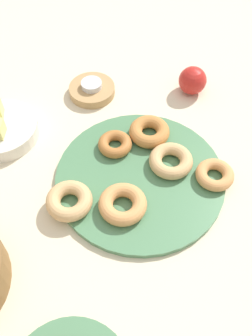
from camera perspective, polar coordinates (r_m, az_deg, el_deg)
The scene contains 12 objects.
ground_plane at distance 0.83m, azimuth 2.06°, elevation -1.70°, with size 2.40×2.40×0.00m, color beige.
donut_plate at distance 0.83m, azimuth 2.07°, elevation -1.45°, with size 0.36×0.36×0.01m, color #4C7F56.
donut_0 at distance 0.83m, azimuth 12.96°, elevation -0.98°, with size 0.08×0.08×0.02m, color tan.
donut_1 at distance 0.77m, azimuth -0.49°, elevation -5.35°, with size 0.10×0.10×0.03m, color tan.
donut_2 at distance 0.86m, azimuth -1.63°, elevation 3.54°, with size 0.08×0.08×0.02m, color #AD6B33.
donut_3 at distance 0.88m, azimuth 3.47°, elevation 5.38°, with size 0.09×0.09×0.03m, color #BC7A3D.
donut_4 at distance 0.78m, azimuth -8.37°, elevation -4.81°, with size 0.09×0.09×0.03m, color tan.
donut_5 at distance 0.83m, azimuth 6.64°, elevation 1.06°, with size 0.09×0.09×0.03m, color tan.
candle_holder at distance 1.01m, azimuth -5.03°, elevation 11.36°, with size 0.12×0.12×0.02m, color tan.
tealight at distance 0.99m, azimuth -5.11°, elevation 12.15°, with size 0.05×0.05×0.01m, color silver.
fruit_bowl at distance 0.94m, azimuth -17.87°, elevation 5.36°, with size 0.17×0.17×0.04m, color silver.
apple at distance 1.01m, azimuth 9.79°, elevation 12.61°, with size 0.07×0.07×0.07m, color red.
Camera 1 is at (-0.47, 0.04, 0.69)m, focal length 41.33 mm.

